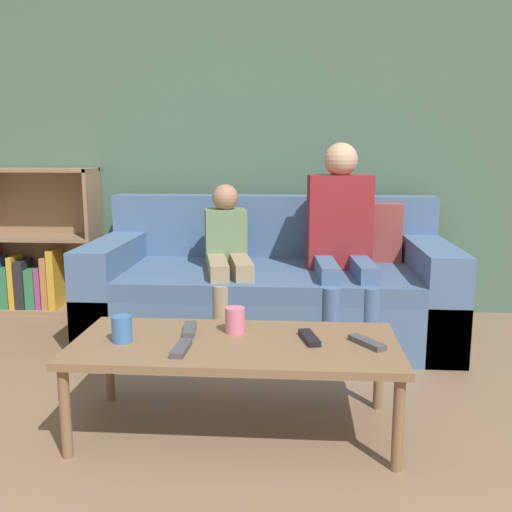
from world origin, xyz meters
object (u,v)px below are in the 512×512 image
(bookshelf, at_px, (36,255))
(cup_near, at_px, (122,329))
(tv_remote_0, at_px, (190,329))
(person_adult, at_px, (341,231))
(cup_far, at_px, (235,320))
(tv_remote_3, at_px, (309,338))
(person_child, at_px, (228,255))
(couch, at_px, (271,290))
(tv_remote_2, at_px, (367,343))
(coffee_table, at_px, (235,349))
(tv_remote_1, at_px, (181,348))

(bookshelf, distance_m, cup_near, 2.05)
(bookshelf, relative_size, tv_remote_0, 5.62)
(person_adult, height_order, cup_far, person_adult)
(person_adult, relative_size, tv_remote_0, 6.55)
(bookshelf, relative_size, tv_remote_3, 5.57)
(bookshelf, height_order, person_child, bookshelf)
(person_adult, bearing_deg, couch, 163.08)
(person_child, relative_size, tv_remote_0, 5.18)
(person_adult, xyz_separation_m, cup_far, (-0.50, -1.04, -0.23))
(cup_far, distance_m, tv_remote_2, 0.53)
(couch, relative_size, person_adult, 1.82)
(bookshelf, distance_m, person_child, 1.53)
(person_adult, xyz_separation_m, tv_remote_0, (-0.68, -1.04, -0.27))
(person_child, bearing_deg, cup_near, -115.31)
(tv_remote_0, relative_size, tv_remote_3, 0.99)
(cup_near, relative_size, cup_far, 0.97)
(couch, xyz_separation_m, bookshelf, (-1.66, 0.43, 0.11))
(coffee_table, distance_m, cup_near, 0.45)
(coffee_table, bearing_deg, cup_far, 96.75)
(person_child, bearing_deg, tv_remote_3, -78.51)
(person_child, bearing_deg, cup_far, -92.93)
(tv_remote_0, bearing_deg, tv_remote_1, -94.45)
(cup_far, relative_size, tv_remote_3, 0.60)
(cup_near, bearing_deg, couch, 67.88)
(tv_remote_2, bearing_deg, person_adult, 56.79)
(person_adult, height_order, tv_remote_3, person_adult)
(coffee_table, height_order, tv_remote_2, tv_remote_2)
(couch, distance_m, bookshelf, 1.72)
(couch, relative_size, tv_remote_0, 11.91)
(cup_far, xyz_separation_m, tv_remote_2, (0.52, -0.12, -0.04))
(cup_far, distance_m, tv_remote_0, 0.19)
(cup_near, bearing_deg, tv_remote_3, 5.38)
(bookshelf, relative_size, cup_far, 9.35)
(couch, relative_size, cup_far, 19.80)
(coffee_table, relative_size, person_child, 1.39)
(coffee_table, height_order, person_child, person_child)
(tv_remote_0, height_order, tv_remote_2, same)
(tv_remote_1, bearing_deg, couch, 80.48)
(person_adult, distance_m, cup_near, 1.51)
(bookshelf, height_order, person_adult, person_adult)
(tv_remote_0, bearing_deg, person_adult, 49.41)
(couch, height_order, coffee_table, couch)
(couch, distance_m, person_adult, 0.56)
(tv_remote_0, bearing_deg, tv_remote_2, -16.25)
(coffee_table, height_order, tv_remote_1, tv_remote_1)
(cup_far, height_order, tv_remote_2, cup_far)
(tv_remote_1, relative_size, tv_remote_2, 1.02)
(couch, distance_m, tv_remote_0, 1.18)
(tv_remote_2, bearing_deg, person_child, 87.07)
(bookshelf, xyz_separation_m, person_child, (1.41, -0.58, 0.13))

